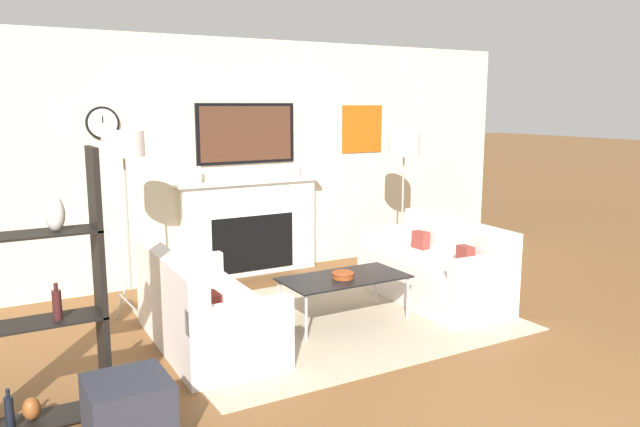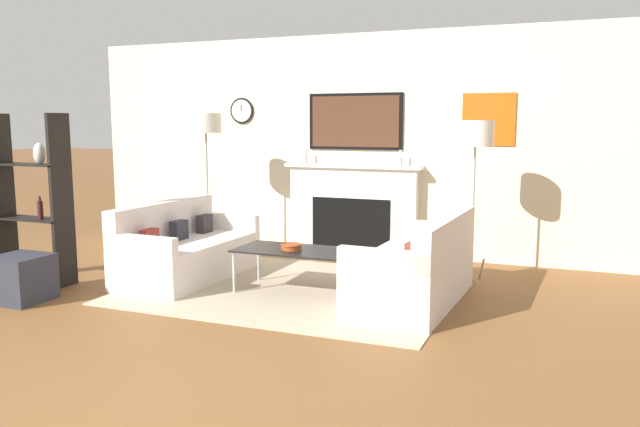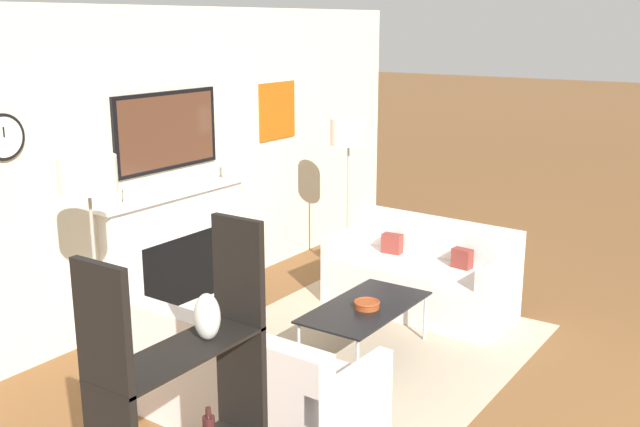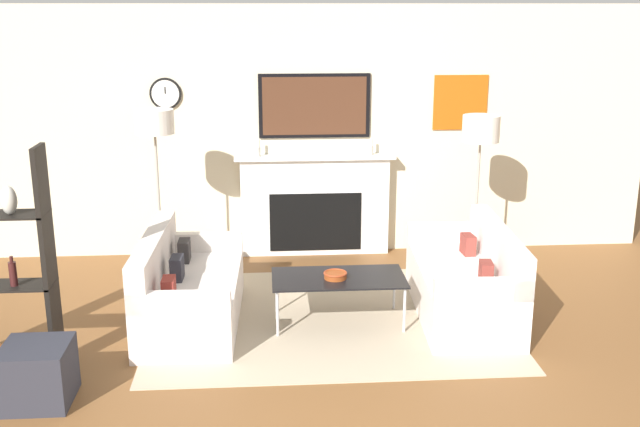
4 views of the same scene
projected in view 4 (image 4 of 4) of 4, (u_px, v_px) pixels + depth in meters
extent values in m
cube|color=beige|center=(314.00, 132.00, 8.15)|extent=(7.45, 0.07, 2.70)
cube|color=white|center=(315.00, 206.00, 8.26)|extent=(1.62, 0.16, 1.08)
cube|color=black|center=(316.00, 222.00, 8.22)|extent=(1.01, 0.01, 0.65)
cube|color=white|center=(315.00, 157.00, 8.09)|extent=(1.74, 0.22, 0.04)
cylinder|color=#B2AD9E|center=(259.00, 152.00, 8.00)|extent=(0.04, 0.04, 0.10)
cylinder|color=white|center=(258.00, 143.00, 7.97)|extent=(0.03, 0.03, 0.09)
cylinder|color=#B2AD9E|center=(371.00, 150.00, 8.08)|extent=(0.04, 0.04, 0.10)
cylinder|color=white|center=(371.00, 142.00, 8.06)|extent=(0.03, 0.03, 0.09)
cube|color=black|center=(314.00, 106.00, 8.03)|extent=(1.20, 0.04, 0.69)
cube|color=#4C2D1E|center=(314.00, 106.00, 8.01)|extent=(1.11, 0.01, 0.62)
cylinder|color=black|center=(165.00, 94.00, 7.88)|extent=(0.33, 0.02, 0.33)
cylinder|color=silver|center=(165.00, 94.00, 7.86)|extent=(0.29, 0.00, 0.29)
cube|color=black|center=(165.00, 90.00, 7.85)|extent=(0.01, 0.00, 0.07)
cube|color=#B7520F|center=(460.00, 102.00, 8.13)|extent=(0.59, 0.02, 0.59)
cube|color=tan|center=(329.00, 318.00, 6.64)|extent=(3.08, 2.39, 0.01)
cube|color=silver|center=(193.00, 301.00, 6.51)|extent=(0.84, 1.65, 0.40)
cube|color=silver|center=(153.00, 258.00, 6.39)|extent=(0.20, 1.64, 0.39)
cube|color=silver|center=(201.00, 242.00, 7.17)|extent=(0.79, 0.12, 0.18)
cube|color=silver|center=(179.00, 303.00, 5.69)|extent=(0.79, 0.12, 0.18)
cube|color=#2F2D2D|center=(184.00, 251.00, 6.88)|extent=(0.10, 0.20, 0.20)
cube|color=#2A2A32|center=(177.00, 268.00, 6.42)|extent=(0.11, 0.21, 0.20)
cube|color=maroon|center=(169.00, 289.00, 5.96)|extent=(0.10, 0.19, 0.19)
cube|color=silver|center=(461.00, 291.00, 6.67)|extent=(0.87, 1.69, 0.45)
cube|color=silver|center=(499.00, 248.00, 6.56)|extent=(0.25, 1.66, 0.35)
cube|color=silver|center=(483.00, 290.00, 5.83)|extent=(0.78, 0.14, 0.18)
cube|color=silver|center=(447.00, 232.00, 7.33)|extent=(0.78, 0.14, 0.18)
cube|color=brown|center=(486.00, 272.00, 6.23)|extent=(0.12, 0.18, 0.17)
cube|color=brown|center=(468.00, 244.00, 6.93)|extent=(0.11, 0.19, 0.18)
cube|color=black|center=(339.00, 278.00, 6.45)|extent=(1.15, 0.59, 0.02)
cylinder|color=#B7B7BC|center=(278.00, 314.00, 6.22)|extent=(0.02, 0.02, 0.41)
cylinder|color=#B7B7BC|center=(404.00, 310.00, 6.29)|extent=(0.02, 0.02, 0.41)
cylinder|color=#B7B7BC|center=(277.00, 291.00, 6.71)|extent=(0.02, 0.02, 0.41)
cylinder|color=#B7B7BC|center=(394.00, 288.00, 6.79)|extent=(0.02, 0.02, 0.41)
cylinder|color=#954019|center=(335.00, 276.00, 6.41)|extent=(0.19, 0.19, 0.05)
torus|color=#9F3C1C|center=(335.00, 273.00, 6.40)|extent=(0.20, 0.20, 0.02)
cylinder|color=#9E998E|center=(174.00, 268.00, 7.51)|extent=(0.09, 0.23, 0.28)
cylinder|color=#9E998E|center=(156.00, 267.00, 7.53)|extent=(0.17, 0.19, 0.28)
cylinder|color=#9E998E|center=(159.00, 273.00, 7.36)|extent=(0.23, 0.07, 0.28)
cylinder|color=#9E998E|center=(159.00, 197.00, 7.26)|extent=(0.02, 0.02, 1.24)
cylinder|color=white|center=(154.00, 122.00, 7.07)|extent=(0.37, 0.37, 0.23)
cylinder|color=#9E998E|center=(482.00, 262.00, 7.73)|extent=(0.09, 0.23, 0.26)
cylinder|color=#9E998E|center=(464.00, 261.00, 7.75)|extent=(0.17, 0.19, 0.26)
cylinder|color=#9E998E|center=(474.00, 267.00, 7.58)|extent=(0.23, 0.07, 0.26)
cylinder|color=#9E998E|center=(477.00, 198.00, 7.50)|extent=(0.02, 0.02, 1.14)
cylinder|color=white|center=(481.00, 129.00, 7.31)|extent=(0.36, 0.36, 0.26)
cube|color=black|center=(49.00, 259.00, 5.56)|extent=(0.04, 0.28, 1.72)
cube|color=black|center=(7.00, 363.00, 5.76)|extent=(0.82, 0.28, 0.02)
cylinder|color=#3D1919|center=(13.00, 274.00, 5.55)|extent=(0.06, 0.06, 0.19)
cylinder|color=#3D1919|center=(11.00, 259.00, 5.52)|extent=(0.03, 0.03, 0.05)
ellipsoid|color=silver|center=(9.00, 200.00, 5.41)|extent=(0.12, 0.12, 0.21)
cube|color=#2B2C36|center=(38.00, 374.00, 5.20)|extent=(0.46, 0.46, 0.43)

